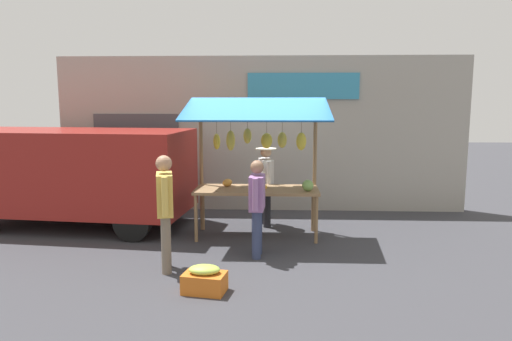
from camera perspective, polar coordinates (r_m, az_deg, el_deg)
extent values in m
plane|color=#38383D|center=(8.65, 0.09, -7.93)|extent=(40.00, 40.00, 0.00)
cube|color=#9E998E|center=(10.52, 0.63, 4.43)|extent=(9.00, 0.25, 3.40)
cube|color=teal|center=(10.36, 5.73, 10.13)|extent=(2.40, 0.06, 0.56)
cube|color=#47474C|center=(10.90, -14.16, 1.14)|extent=(1.90, 0.04, 2.10)
cube|color=olive|center=(8.45, 0.09, -2.35)|extent=(2.20, 0.90, 0.05)
cylinder|color=olive|center=(8.27, -7.28, -5.77)|extent=(0.06, 0.06, 0.83)
cylinder|color=olive|center=(8.18, 7.31, -5.94)|extent=(0.06, 0.06, 0.83)
cylinder|color=olive|center=(9.02, -6.43, -4.56)|extent=(0.06, 0.06, 0.83)
cylinder|color=olive|center=(8.94, 6.90, -4.70)|extent=(0.06, 0.06, 0.83)
cylinder|color=olive|center=(8.90, -6.63, 0.23)|extent=(0.07, 0.07, 2.35)
cylinder|color=olive|center=(8.81, 7.12, 0.14)|extent=(0.07, 0.07, 2.35)
cylinder|color=olive|center=(8.70, 0.21, 6.55)|extent=(2.12, 0.06, 0.06)
cube|color=#19518C|center=(8.15, 0.05, 7.48)|extent=(2.50, 1.46, 0.39)
cylinder|color=brown|center=(8.69, 5.52, 5.55)|extent=(0.01, 0.01, 0.29)
ellipsoid|color=yellow|center=(8.71, 5.50, 3.52)|extent=(0.25, 0.23, 0.33)
cylinder|color=brown|center=(8.71, 3.20, 5.61)|extent=(0.01, 0.01, 0.28)
ellipsoid|color=gold|center=(8.73, 3.19, 3.71)|extent=(0.23, 0.25, 0.30)
cylinder|color=brown|center=(8.65, 1.30, 5.55)|extent=(0.01, 0.01, 0.30)
ellipsoid|color=yellow|center=(8.67, 1.30, 3.62)|extent=(0.24, 0.21, 0.28)
cylinder|color=brown|center=(8.67, -1.05, 5.84)|extent=(0.01, 0.01, 0.21)
ellipsoid|color=gold|center=(8.68, -1.04, 4.20)|extent=(0.20, 0.22, 0.28)
cylinder|color=brown|center=(8.74, -3.10, 5.71)|extent=(0.01, 0.01, 0.26)
ellipsoid|color=gold|center=(8.76, -3.09, 3.64)|extent=(0.22, 0.21, 0.38)
cylinder|color=brown|center=(8.79, -4.80, 5.51)|extent=(0.01, 0.01, 0.32)
ellipsoid|color=yellow|center=(8.81, -4.77, 3.51)|extent=(0.17, 0.19, 0.30)
ellipsoid|color=orange|center=(8.65, -3.49, -1.47)|extent=(0.24, 0.26, 0.14)
sphere|color=#729E4C|center=(8.22, 6.28, -1.82)|extent=(0.20, 0.20, 0.20)
ellipsoid|color=gold|center=(8.34, 0.85, -1.97)|extent=(0.21, 0.21, 0.10)
cylinder|color=#232328|center=(9.39, 1.05, -4.17)|extent=(0.14, 0.14, 0.77)
cylinder|color=#232328|center=(9.15, 1.35, -4.51)|extent=(0.14, 0.14, 0.77)
cube|color=silver|center=(9.15, 1.21, -0.31)|extent=(0.32, 0.50, 0.55)
cylinder|color=silver|center=(9.43, 0.87, 0.09)|extent=(0.09, 0.09, 0.50)
cylinder|color=silver|center=(8.86, 1.58, -0.45)|extent=(0.09, 0.09, 0.50)
sphere|color=tan|center=(9.10, 1.22, 2.25)|extent=(0.21, 0.21, 0.21)
cylinder|color=beige|center=(9.09, 1.22, 2.65)|extent=(0.40, 0.40, 0.02)
cylinder|color=navy|center=(7.35, 0.04, -7.82)|extent=(0.14, 0.14, 0.76)
cylinder|color=navy|center=(7.59, 0.22, -7.29)|extent=(0.14, 0.14, 0.76)
cube|color=#93669E|center=(7.32, 0.13, -2.68)|extent=(0.24, 0.47, 0.54)
cylinder|color=#93669E|center=(7.04, -0.09, -2.96)|extent=(0.09, 0.09, 0.49)
cylinder|color=#93669E|center=(7.60, 0.34, -2.10)|extent=(0.09, 0.09, 0.49)
sphere|color=#8C664C|center=(7.26, 0.13, 0.44)|extent=(0.21, 0.21, 0.21)
cylinder|color=#726656|center=(6.85, -10.82, -8.88)|extent=(0.14, 0.14, 0.83)
cylinder|color=#726656|center=(7.11, -10.84, -8.22)|extent=(0.14, 0.14, 0.83)
cube|color=gold|center=(6.81, -10.99, -2.81)|extent=(0.33, 0.54, 0.59)
cylinder|color=gold|center=(6.50, -10.98, -3.14)|extent=(0.09, 0.09, 0.54)
cylinder|color=gold|center=(7.11, -11.02, -2.14)|extent=(0.09, 0.09, 0.54)
sphere|color=#A87A5B|center=(6.74, -11.10, 0.85)|extent=(0.23, 0.23, 0.23)
cube|color=maroon|center=(9.77, -21.09, 0.04)|extent=(4.56, 2.28, 1.55)
cube|color=black|center=(10.45, -27.49, 1.70)|extent=(1.58, 1.94, 0.68)
cylinder|color=black|center=(11.38, -25.41, -3.06)|extent=(0.67, 0.24, 0.66)
cylinder|color=black|center=(8.53, -14.74, -6.14)|extent=(0.67, 0.24, 0.66)
cylinder|color=black|center=(10.04, -11.02, -3.83)|extent=(0.67, 0.24, 0.66)
cube|color=#D1661E|center=(6.24, -6.25, -13.34)|extent=(0.59, 0.44, 0.25)
ellipsoid|color=#B2CC4C|center=(6.18, -6.27, -11.83)|extent=(0.41, 0.27, 0.12)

